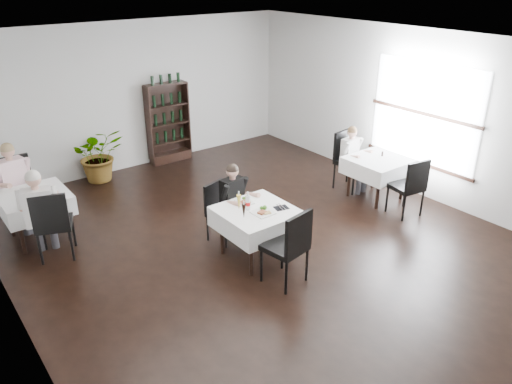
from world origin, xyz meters
The scene contains 24 objects.
room_shell centered at (0.00, 0.00, 1.50)m, with size 9.00×9.00×9.00m.
window_right centered at (3.48, 0.00, 1.50)m, with size 0.06×2.30×1.85m.
wine_shelf centered at (0.60, 4.31, 0.85)m, with size 0.90×0.28×1.75m.
main_table centered at (-0.30, 0.00, 0.62)m, with size 1.03×1.03×0.77m.
left_table centered at (-2.70, 2.50, 0.62)m, with size 0.98×0.98×0.77m.
right_table centered at (2.70, 0.30, 0.62)m, with size 0.98×0.98×0.77m.
potted_tree centered at (-1.04, 4.20, 0.54)m, with size 0.98×0.85×1.08m, color #1E531C.
main_chair_far centered at (-0.42, 0.78, 0.53)m, with size 0.53×0.53×0.93m.
main_chair_near centered at (-0.37, -0.83, 0.63)m, with size 0.58×0.59×1.10m.
left_chair_far centered at (-2.72, 3.35, 0.63)m, with size 0.50×0.51×1.10m.
left_chair_near centered at (-2.67, 1.72, 0.62)m, with size 0.65×0.65×1.09m.
right_chair_far centered at (2.63, 0.97, 0.64)m, with size 0.58×0.58×1.12m.
right_chair_near centered at (2.57, -0.53, 0.60)m, with size 0.54×0.55×1.04m.
diner_main centered at (-0.27, 0.55, 0.75)m, with size 0.52×0.54×1.29m.
diner_left_far centered at (-2.81, 3.06, 0.84)m, with size 0.59×0.62×1.45m.
diner_left_near centered at (-2.79, 1.82, 0.83)m, with size 0.60×0.64×1.43m.
diner_right_far centered at (2.62, 0.83, 0.73)m, with size 0.49×0.50×1.25m.
plate_far centered at (-0.29, 0.30, 0.79)m, with size 0.28×0.28×0.07m.
plate_near centered at (-0.29, -0.15, 0.79)m, with size 0.28×0.28×0.09m.
pilsner_dark centered at (-0.60, -0.10, 0.88)m, with size 0.06×0.06×0.26m.
pilsner_lager centered at (-0.49, 0.16, 0.89)m, with size 0.07×0.07×0.29m.
coke_bottle centered at (-0.40, 0.07, 0.88)m, with size 0.07×0.07×0.28m.
napkin_cutlery centered at (0.02, -0.18, 0.78)m, with size 0.23×0.22×0.02m.
pepper_mill centered at (2.87, 0.35, 0.81)m, with size 0.03×0.03×0.09m, color black.
Camera 1 is at (-4.18, -5.08, 3.98)m, focal length 35.00 mm.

